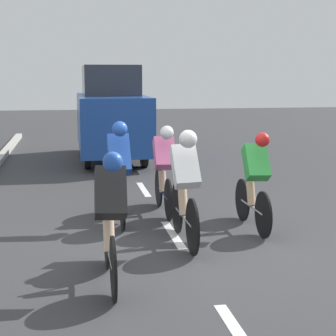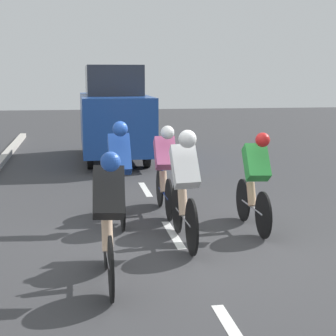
{
  "view_description": "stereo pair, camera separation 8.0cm",
  "coord_description": "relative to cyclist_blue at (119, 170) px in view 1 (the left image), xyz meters",
  "views": [
    {
      "loc": [
        1.39,
        6.91,
        2.21
      ],
      "look_at": [
        0.07,
        -0.59,
        0.95
      ],
      "focal_mm": 60.0,
      "sensor_mm": 36.0,
      "label": 1
    },
    {
      "loc": [
        1.31,
        6.92,
        2.21
      ],
      "look_at": [
        0.07,
        -0.59,
        0.95
      ],
      "focal_mm": 60.0,
      "sensor_mm": 36.0,
      "label": 2
    }
  ],
  "objects": [
    {
      "name": "ground_plane",
      "position": [
        -0.68,
        1.31,
        -0.82
      ],
      "size": [
        60.0,
        60.0,
        0.0
      ],
      "primitive_type": "plane",
      "color": "#38383A"
    },
    {
      "name": "lane_stripe_mid",
      "position": [
        -0.68,
        0.71,
        -0.82
      ],
      "size": [
        0.12,
        1.4,
        0.01
      ],
      "primitive_type": "cube",
      "color": "white",
      "rests_on": "ground"
    },
    {
      "name": "lane_stripe_far",
      "position": [
        -0.68,
        -2.49,
        -0.82
      ],
      "size": [
        0.12,
        1.4,
        0.01
      ],
      "primitive_type": "cube",
      "color": "white",
      "rests_on": "ground"
    },
    {
      "name": "cyclist_blue",
      "position": [
        0.0,
        0.0,
        0.0
      ],
      "size": [
        0.33,
        1.64,
        1.57
      ],
      "color": "black",
      "rests_on": "ground"
    },
    {
      "name": "cyclist_pink",
      "position": [
        -0.75,
        -0.46,
        -0.06
      ],
      "size": [
        0.32,
        1.63,
        1.45
      ],
      "color": "black",
      "rests_on": "ground"
    },
    {
      "name": "cyclist_black",
      "position": [
        0.32,
        2.51,
        -0.06
      ],
      "size": [
        0.34,
        1.65,
        1.47
      ],
      "color": "black",
      "rests_on": "ground"
    },
    {
      "name": "cyclist_white",
      "position": [
        -0.75,
        1.21,
        -0.01
      ],
      "size": [
        0.34,
        1.74,
        1.55
      ],
      "color": "black",
      "rests_on": "ground"
    },
    {
      "name": "cyclist_green",
      "position": [
        -1.87,
        0.69,
        -0.07
      ],
      "size": [
        0.33,
        1.6,
        1.44
      ],
      "color": "black",
      "rests_on": "ground"
    },
    {
      "name": "support_car",
      "position": [
        -0.37,
        -6.57,
        0.39
      ],
      "size": [
        1.7,
        4.49,
        2.46
      ],
      "color": "black",
      "rests_on": "ground"
    }
  ]
}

